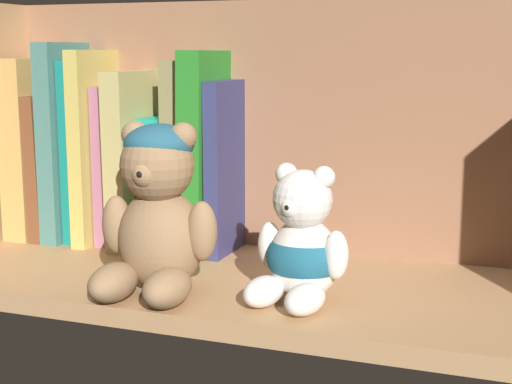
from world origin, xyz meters
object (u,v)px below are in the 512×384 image
(teddy_bear_larger, at_px, (157,213))
(teddy_bear_smaller, at_px, (302,248))
(book_6, at_px, (143,157))
(book_2, at_px, (73,141))
(book_10, at_px, (230,166))
(book_9, at_px, (210,151))
(book_8, at_px, (187,155))
(book_1, at_px, (60,165))
(book_3, at_px, (89,150))
(book_4, at_px, (104,146))
(book_0, at_px, (40,147))
(book_7, at_px, (165,181))
(book_5, at_px, (122,164))

(teddy_bear_larger, xyz_separation_m, teddy_bear_smaller, (0.14, 0.02, -0.03))
(book_6, bearing_deg, book_2, 180.00)
(book_10, height_order, teddy_bear_larger, book_10)
(book_6, distance_m, book_9, 0.09)
(book_8, bearing_deg, book_1, 180.00)
(teddy_bear_smaller, bearing_deg, book_3, 154.53)
(book_4, bearing_deg, teddy_bear_smaller, -26.95)
(book_4, relative_size, book_9, 1.00)
(book_0, distance_m, book_7, 0.19)
(book_0, relative_size, book_5, 1.17)
(book_8, xyz_separation_m, book_10, (0.06, 0.00, -0.01))
(book_7, bearing_deg, teddy_bear_smaller, -35.08)
(book_1, height_order, book_7, book_1)
(book_0, height_order, teddy_bear_smaller, book_0)
(book_6, bearing_deg, teddy_bear_larger, -57.83)
(book_1, distance_m, book_8, 0.19)
(book_9, relative_size, teddy_bear_smaller, 1.80)
(book_0, height_order, book_8, book_0)
(book_8, xyz_separation_m, book_9, (0.03, 0.00, 0.01))
(book_3, bearing_deg, teddy_bear_smaller, -25.47)
(book_0, bearing_deg, book_1, 0.00)
(book_7, bearing_deg, book_10, 0.00)
(book_1, xyz_separation_m, teddy_bear_larger, (0.24, -0.18, -0.01))
(book_3, relative_size, book_6, 1.06)
(book_10, bearing_deg, book_2, 180.00)
(book_1, xyz_separation_m, book_10, (0.24, 0.00, 0.01))
(book_4, distance_m, book_6, 0.06)
(book_7, bearing_deg, book_4, 180.00)
(book_3, distance_m, book_9, 0.17)
(book_9, bearing_deg, book_3, 180.00)
(book_8, bearing_deg, book_9, 0.00)
(book_5, bearing_deg, teddy_bear_larger, -51.52)
(book_9, distance_m, teddy_bear_smaller, 0.24)
(book_3, xyz_separation_m, teddy_bear_larger, (0.19, -0.18, -0.03))
(book_3, bearing_deg, book_9, 0.00)
(book_3, xyz_separation_m, teddy_bear_smaller, (0.33, -0.16, -0.06))
(book_10, distance_m, teddy_bear_smaller, 0.22)
(book_10, xyz_separation_m, teddy_bear_larger, (-0.00, -0.18, -0.02))
(book_3, height_order, teddy_bear_smaller, book_3)
(book_0, distance_m, book_9, 0.24)
(book_8, relative_size, book_10, 1.11)
(book_1, relative_size, book_10, 0.90)
(book_4, bearing_deg, book_8, 0.00)
(book_4, relative_size, book_6, 1.12)
(book_7, bearing_deg, book_9, 0.00)
(teddy_bear_larger, bearing_deg, book_9, 96.65)
(book_7, xyz_separation_m, teddy_bear_smaller, (0.23, -0.16, -0.03))
(book_3, height_order, book_6, book_3)
(book_3, bearing_deg, book_0, 180.00)
(book_7, relative_size, book_9, 0.67)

